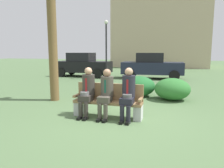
% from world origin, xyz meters
% --- Properties ---
extents(ground_plane, '(80.00, 80.00, 0.00)m').
position_xyz_m(ground_plane, '(0.00, 0.00, 0.00)').
color(ground_plane, '#526F46').
extents(park_bench, '(1.87, 0.44, 0.90)m').
position_xyz_m(park_bench, '(-0.30, 0.12, 0.42)').
color(park_bench, '#99754C').
rests_on(park_bench, ground).
extents(seated_man_left, '(0.34, 0.72, 1.34)m').
position_xyz_m(seated_man_left, '(-0.86, -0.00, 0.74)').
color(seated_man_left, '#38332D').
rests_on(seated_man_left, ground).
extents(seated_man_middle, '(0.34, 0.72, 1.31)m').
position_xyz_m(seated_man_middle, '(-0.32, -0.00, 0.73)').
color(seated_man_middle, '#4C473D').
rests_on(seated_man_middle, ground).
extents(seated_man_right, '(0.34, 0.72, 1.35)m').
position_xyz_m(seated_man_right, '(0.27, -0.00, 0.75)').
color(seated_man_right, '#23232D').
rests_on(seated_man_right, ground).
extents(shrub_near_bench, '(1.28, 1.18, 0.80)m').
position_xyz_m(shrub_near_bench, '(0.04, 3.07, 0.40)').
color(shrub_near_bench, '#266B31').
rests_on(shrub_near_bench, ground).
extents(shrub_mid_lawn, '(1.29, 1.18, 0.80)m').
position_xyz_m(shrub_mid_lawn, '(1.33, 2.73, 0.40)').
color(shrub_mid_lawn, '#317631').
rests_on(shrub_mid_lawn, ground).
extents(parked_car_near, '(3.93, 1.76, 1.68)m').
position_xyz_m(parked_car_near, '(-4.94, 8.70, 0.84)').
color(parked_car_near, black).
rests_on(parked_car_near, ground).
extents(parked_car_far, '(4.00, 1.93, 1.68)m').
position_xyz_m(parked_car_far, '(-0.10, 8.79, 0.84)').
color(parked_car_far, '#1E2338').
rests_on(parked_car_far, ground).
extents(street_lamp, '(0.24, 0.24, 3.70)m').
position_xyz_m(street_lamp, '(-2.88, 7.76, 2.26)').
color(street_lamp, black).
rests_on(street_lamp, ground).
extents(building_backdrop, '(11.05, 8.33, 8.89)m').
position_xyz_m(building_backdrop, '(-0.54, 22.10, 4.47)').
color(building_backdrop, tan).
rests_on(building_backdrop, ground).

